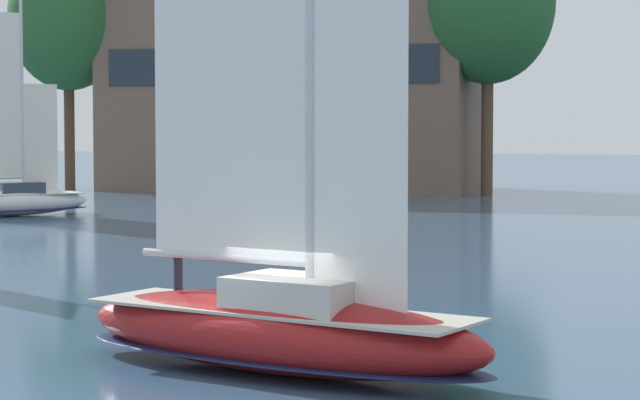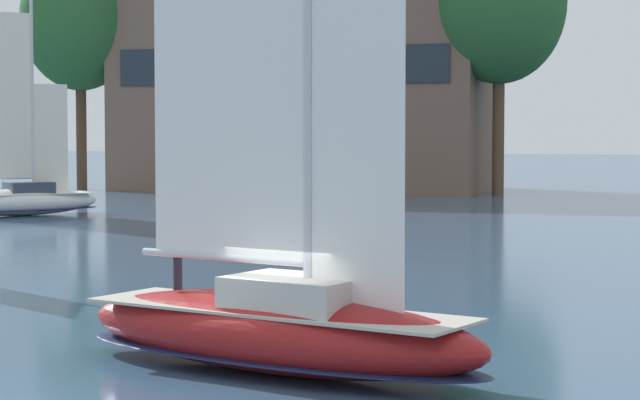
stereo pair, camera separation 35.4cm
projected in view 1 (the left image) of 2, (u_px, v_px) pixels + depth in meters
The scene contains 6 objects.
ground_plane at pixel (279, 372), 25.33m from camera, with size 400.00×400.00×0.00m, color #385675.
waterfront_building at pixel (297, 76), 97.72m from camera, with size 29.38×15.50×17.79m.
tree_shore_center at pixel (488, 3), 88.92m from camera, with size 9.57×9.57×19.70m.
tree_shore_right at pixel (68, 18), 97.29m from camera, with size 9.31×9.31×19.15m.
sailboat_main at pixel (279, 321), 25.26m from camera, with size 10.01×5.30×13.25m.
sailboat_moored_near_marina at pixel (11, 198), 69.25m from camera, with size 7.63×8.57×12.37m.
Camera 1 is at (7.84, -23.83, 5.00)m, focal length 70.00 mm.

